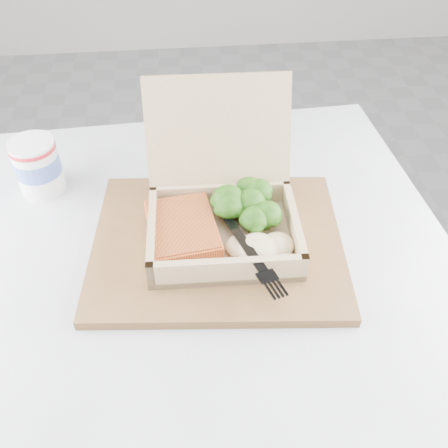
{
  "coord_description": "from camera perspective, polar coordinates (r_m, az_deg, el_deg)",
  "views": [
    {
      "loc": [
        -0.02,
        -0.69,
        1.21
      ],
      "look_at": [
        0.03,
        -0.21,
        0.74
      ],
      "focal_mm": 40.0,
      "sensor_mm": 36.0,
      "label": 1
    }
  ],
  "objects": [
    {
      "name": "broccoli_pile",
      "position": [
        0.7,
        3.02,
        1.94
      ],
      "size": [
        0.11,
        0.11,
        0.04
      ],
      "primitive_type": null,
      "color": "#37771A",
      "rests_on": "takeout_container"
    },
    {
      "name": "takeout_container",
      "position": [
        0.69,
        -0.24,
        2.71
      ],
      "size": [
        0.21,
        0.22,
        0.18
      ],
      "rotation": [
        0.0,
        0.0,
        -0.03
      ],
      "color": "tan",
      "rests_on": "serving_tray"
    },
    {
      "name": "mashed_potatoes",
      "position": [
        0.65,
        3.89,
        -2.87
      ],
      "size": [
        0.09,
        0.08,
        0.03
      ],
      "primitive_type": "ellipsoid",
      "color": "#D7BC8B",
      "rests_on": "takeout_container"
    },
    {
      "name": "salmon_fillet",
      "position": [
        0.68,
        -4.77,
        -0.72
      ],
      "size": [
        0.1,
        0.13,
        0.02
      ],
      "primitive_type": "cube",
      "rotation": [
        0.0,
        0.0,
        0.13
      ],
      "color": "#DF5F2B",
      "rests_on": "takeout_container"
    },
    {
      "name": "receipt",
      "position": [
        0.83,
        -3.66,
        5.74
      ],
      "size": [
        0.09,
        0.14,
        0.0
      ],
      "primitive_type": "cube",
      "rotation": [
        0.0,
        0.0,
        0.12
      ],
      "color": "white",
      "rests_on": "cafe_table"
    },
    {
      "name": "plastic_fork",
      "position": [
        0.65,
        1.66,
        -1.03
      ],
      "size": [
        0.06,
        0.16,
        0.01
      ],
      "rotation": [
        0.0,
        0.0,
        3.42
      ],
      "color": "black",
      "rests_on": "mashed_potatoes"
    },
    {
      "name": "paper_cup",
      "position": [
        0.82,
        -20.57,
        6.34
      ],
      "size": [
        0.07,
        0.07,
        0.09
      ],
      "color": "silver",
      "rests_on": "cafe_table"
    },
    {
      "name": "floor",
      "position": [
        1.39,
        -2.03,
        -16.53
      ],
      "size": [
        4.0,
        4.0,
        0.0
      ],
      "primitive_type": "plane",
      "color": "#939398",
      "rests_on": "ground"
    },
    {
      "name": "cafe_table",
      "position": [
        0.84,
        -2.1,
        -11.93
      ],
      "size": [
        0.75,
        0.75,
        0.7
      ],
      "rotation": [
        0.0,
        0.0,
        0.05
      ],
      "color": "black",
      "rests_on": "floor"
    },
    {
      "name": "serving_tray",
      "position": [
        0.7,
        -0.75,
        -2.2
      ],
      "size": [
        0.37,
        0.31,
        0.01
      ],
      "primitive_type": "cube",
      "rotation": [
        0.0,
        0.0,
        -0.09
      ],
      "color": "brown",
      "rests_on": "cafe_table"
    }
  ]
}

